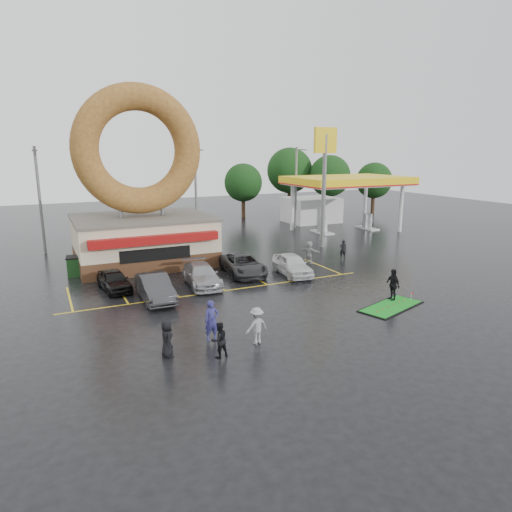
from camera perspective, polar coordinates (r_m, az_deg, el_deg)
name	(u,v)px	position (r m, az deg, el deg)	size (l,w,h in m)	color
ground	(247,307)	(26.04, -1.11, -6.40)	(120.00, 120.00, 0.00)	black
donut_shop	(142,206)	(36.28, -14.11, 6.05)	(10.20, 8.70, 13.50)	#472B19
gas_station	(331,195)	(52.97, 9.34, 7.57)	(12.30, 13.65, 5.90)	silver
shell_sign	(325,165)	(41.42, 8.58, 11.18)	(2.20, 0.36, 10.60)	slate
streetlight_left	(40,198)	(42.45, -25.43, 6.59)	(0.40, 2.21, 9.00)	slate
streetlight_mid	(196,190)	(45.68, -7.50, 8.12)	(0.40, 2.21, 9.00)	slate
streetlight_right	(296,186)	(51.55, 5.06, 8.75)	(0.40, 2.21, 9.00)	slate
tree_far_a	(330,176)	(63.70, 9.20, 9.84)	(5.60, 5.60, 8.00)	#332114
tree_far_b	(374,181)	(65.77, 14.55, 9.12)	(4.90, 4.90, 7.00)	#332114
tree_far_c	(290,171)	(64.92, 4.23, 10.60)	(6.30, 6.30, 9.00)	#332114
tree_far_d	(243,183)	(59.61, -1.61, 9.15)	(4.90, 4.90, 7.00)	#332114
car_black	(114,280)	(30.23, -17.32, -2.92)	(1.54, 3.83, 1.30)	black
car_dgrey	(155,288)	(27.65, -12.52, -3.88)	(1.61, 4.62, 1.52)	#2D2E30
car_silver	(202,275)	(30.11, -6.83, -2.39)	(1.94, 4.78, 1.39)	#99999D
car_grey	(243,265)	(32.48, -1.63, -1.09)	(2.40, 5.20, 1.45)	#2C2C2F
car_white	(292,264)	(32.48, 4.54, -1.07)	(1.78, 4.43, 1.51)	silver
person_blue	(212,321)	(21.51, -5.56, -8.03)	(0.70, 0.46, 1.93)	navy
person_blackjkt	(219,340)	(19.88, -4.62, -10.41)	(0.76, 0.60, 1.57)	black
person_hoodie	(257,326)	(21.08, 0.08, -8.70)	(1.12, 0.64, 1.74)	gray
person_bystander	(167,339)	(20.22, -11.09, -10.10)	(0.80, 0.52, 1.64)	black
person_cameraman	(393,285)	(28.04, 16.73, -3.47)	(1.13, 0.47, 1.92)	black
person_walker_near	(309,252)	(35.91, 6.69, 0.48)	(1.64, 0.52, 1.77)	#9B9B9E
person_walker_far	(343,249)	(37.92, 10.82, 0.83)	(0.56, 0.37, 1.53)	black
dumpster	(81,266)	(34.68, -21.03, -1.18)	(1.80, 1.20, 1.30)	#19431A
putting_green	(391,306)	(27.15, 16.54, -6.06)	(4.59, 3.05, 0.53)	black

